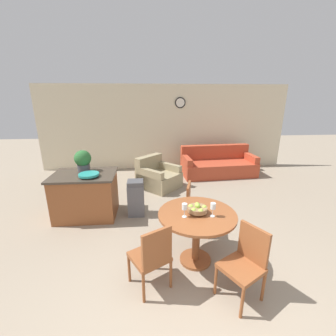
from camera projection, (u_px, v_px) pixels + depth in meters
wall_back at (165, 128)px, 7.33m from camera, size 8.00×0.09×2.70m
dining_table at (197, 224)px, 3.13m from camera, size 1.08×1.08×0.78m
dining_chair_near_left at (152, 255)px, 2.69m from camera, size 0.57×0.57×0.89m
dining_chair_near_right at (246, 260)px, 2.60m from camera, size 0.57×0.57×0.89m
dining_chair_far_side at (195, 206)px, 3.90m from camera, size 0.51×0.51×0.89m
fruit_bowl at (197, 209)px, 3.06m from camera, size 0.27×0.27×0.15m
wine_glass_left at (185, 207)px, 2.94m from camera, size 0.07×0.07×0.19m
wine_glass_right at (213, 207)px, 2.95m from camera, size 0.07×0.07×0.19m
kitchen_island at (86, 195)px, 4.45m from camera, size 1.20×0.86×0.89m
teal_bowl at (89, 175)px, 4.16m from camera, size 0.37×0.37×0.07m
potted_plant at (83, 160)px, 4.42m from camera, size 0.32×0.32×0.43m
trash_bin at (136, 198)px, 4.51m from camera, size 0.32×0.29×0.73m
couch at (218, 165)px, 6.94m from camera, size 2.24×1.13×0.86m
armchair at (158, 177)px, 5.96m from camera, size 1.27×1.27×0.81m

